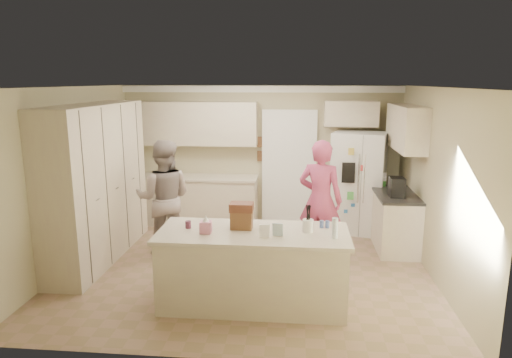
# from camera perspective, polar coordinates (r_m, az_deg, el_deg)

# --- Properties ---
(floor) EXTENTS (5.20, 4.60, 0.02)m
(floor) POSITION_cam_1_polar(r_m,az_deg,el_deg) (6.85, -1.13, -10.97)
(floor) COLOR #8E6E59
(floor) RESTS_ON ground
(ceiling) EXTENTS (5.20, 4.60, 0.02)m
(ceiling) POSITION_cam_1_polar(r_m,az_deg,el_deg) (6.29, -1.23, 11.52)
(ceiling) COLOR white
(ceiling) RESTS_ON wall_back
(wall_back) EXTENTS (5.20, 0.02, 2.60)m
(wall_back) POSITION_cam_1_polar(r_m,az_deg,el_deg) (8.70, 0.54, 3.06)
(wall_back) COLOR tan
(wall_back) RESTS_ON ground
(wall_front) EXTENTS (5.20, 0.02, 2.60)m
(wall_front) POSITION_cam_1_polar(r_m,az_deg,el_deg) (4.24, -4.72, -6.91)
(wall_front) COLOR tan
(wall_front) RESTS_ON ground
(wall_left) EXTENTS (0.02, 4.60, 2.60)m
(wall_left) POSITION_cam_1_polar(r_m,az_deg,el_deg) (7.22, -22.24, 0.23)
(wall_left) COLOR tan
(wall_left) RESTS_ON ground
(wall_right) EXTENTS (0.02, 4.60, 2.60)m
(wall_right) POSITION_cam_1_polar(r_m,az_deg,el_deg) (6.68, 21.68, -0.64)
(wall_right) COLOR tan
(wall_right) RESTS_ON ground
(crown_back) EXTENTS (5.20, 0.08, 0.12)m
(crown_back) POSITION_cam_1_polar(r_m,az_deg,el_deg) (8.54, 0.53, 11.18)
(crown_back) COLOR white
(crown_back) RESTS_ON wall_back
(pantry_bank) EXTENTS (0.60, 2.60, 2.35)m
(pantry_bank) POSITION_cam_1_polar(r_m,az_deg,el_deg) (7.28, -19.28, -0.45)
(pantry_bank) COLOR beige
(pantry_bank) RESTS_ON floor
(back_base_cab) EXTENTS (2.20, 0.60, 0.88)m
(back_base_cab) POSITION_cam_1_polar(r_m,az_deg,el_deg) (8.75, -7.17, -2.74)
(back_base_cab) COLOR beige
(back_base_cab) RESTS_ON floor
(back_countertop) EXTENTS (2.24, 0.63, 0.04)m
(back_countertop) POSITION_cam_1_polar(r_m,az_deg,el_deg) (8.64, -7.26, 0.19)
(back_countertop) COLOR beige
(back_countertop) RESTS_ON back_base_cab
(back_upper_cab) EXTENTS (2.20, 0.35, 0.80)m
(back_upper_cab) POSITION_cam_1_polar(r_m,az_deg,el_deg) (8.62, -7.25, 6.89)
(back_upper_cab) COLOR beige
(back_upper_cab) RESTS_ON wall_back
(doorway_opening) EXTENTS (0.90, 0.06, 2.10)m
(doorway_opening) POSITION_cam_1_polar(r_m,az_deg,el_deg) (8.69, 4.14, 1.34)
(doorway_opening) COLOR black
(doorway_opening) RESTS_ON floor
(doorway_casing) EXTENTS (1.02, 0.03, 2.22)m
(doorway_casing) POSITION_cam_1_polar(r_m,az_deg,el_deg) (8.66, 4.14, 1.29)
(doorway_casing) COLOR white
(doorway_casing) RESTS_ON floor
(wall_frame_upper) EXTENTS (0.15, 0.02, 0.20)m
(wall_frame_upper) POSITION_cam_1_polar(r_m,az_deg,el_deg) (8.63, 0.66, 4.65)
(wall_frame_upper) COLOR brown
(wall_frame_upper) RESTS_ON wall_back
(wall_frame_lower) EXTENTS (0.15, 0.02, 0.20)m
(wall_frame_lower) POSITION_cam_1_polar(r_m,az_deg,el_deg) (8.67, 0.65, 2.88)
(wall_frame_lower) COLOR brown
(wall_frame_lower) RESTS_ON wall_back
(refrigerator) EXTENTS (1.05, 0.92, 1.80)m
(refrigerator) POSITION_cam_1_polar(r_m,az_deg,el_deg) (8.35, 12.65, -0.44)
(refrigerator) COLOR white
(refrigerator) RESTS_ON floor
(fridge_seam) EXTENTS (0.02, 0.02, 1.78)m
(fridge_seam) POSITION_cam_1_polar(r_m,az_deg,el_deg) (8.00, 12.96, -0.99)
(fridge_seam) COLOR gray
(fridge_seam) RESTS_ON refrigerator
(fridge_dispenser) EXTENTS (0.22, 0.03, 0.35)m
(fridge_dispenser) POSITION_cam_1_polar(r_m,az_deg,el_deg) (7.91, 11.47, 0.78)
(fridge_dispenser) COLOR black
(fridge_dispenser) RESTS_ON refrigerator
(fridge_handle_l) EXTENTS (0.02, 0.02, 0.85)m
(fridge_handle_l) POSITION_cam_1_polar(r_m,az_deg,el_deg) (7.95, 12.66, 0.04)
(fridge_handle_l) COLOR silver
(fridge_handle_l) RESTS_ON refrigerator
(fridge_handle_r) EXTENTS (0.02, 0.02, 0.85)m
(fridge_handle_r) POSITION_cam_1_polar(r_m,az_deg,el_deg) (7.96, 13.38, 0.03)
(fridge_handle_r) COLOR silver
(fridge_handle_r) RESTS_ON refrigerator
(over_fridge_cab) EXTENTS (0.95, 0.35, 0.45)m
(over_fridge_cab) POSITION_cam_1_polar(r_m,az_deg,el_deg) (8.45, 11.78, 7.99)
(over_fridge_cab) COLOR beige
(over_fridge_cab) RESTS_ON wall_back
(right_base_cab) EXTENTS (0.60, 1.20, 0.88)m
(right_base_cab) POSITION_cam_1_polar(r_m,az_deg,el_deg) (7.76, 16.94, -5.16)
(right_base_cab) COLOR beige
(right_base_cab) RESTS_ON floor
(right_countertop) EXTENTS (0.63, 1.24, 0.04)m
(right_countertop) POSITION_cam_1_polar(r_m,az_deg,el_deg) (7.63, 17.08, -1.86)
(right_countertop) COLOR #2D2B28
(right_countertop) RESTS_ON right_base_cab
(right_upper_cab) EXTENTS (0.35, 1.50, 0.70)m
(right_upper_cab) POSITION_cam_1_polar(r_m,az_deg,el_deg) (7.68, 18.27, 6.11)
(right_upper_cab) COLOR beige
(right_upper_cab) RESTS_ON wall_right
(coffee_maker) EXTENTS (0.22, 0.28, 0.30)m
(coffee_maker) POSITION_cam_1_polar(r_m,az_deg,el_deg) (7.40, 17.16, -0.96)
(coffee_maker) COLOR black
(coffee_maker) RESTS_ON right_countertop
(island_base) EXTENTS (2.20, 0.90, 0.88)m
(island_base) POSITION_cam_1_polar(r_m,az_deg,el_deg) (5.64, -0.36, -11.23)
(island_base) COLOR beige
(island_base) RESTS_ON floor
(island_top) EXTENTS (2.28, 0.96, 0.05)m
(island_top) POSITION_cam_1_polar(r_m,az_deg,el_deg) (5.48, -0.37, -6.81)
(island_top) COLOR beige
(island_top) RESTS_ON island_base
(utensil_crock) EXTENTS (0.13, 0.13, 0.15)m
(utensil_crock) POSITION_cam_1_polar(r_m,az_deg,el_deg) (5.47, 6.51, -5.82)
(utensil_crock) COLOR white
(utensil_crock) RESTS_ON island_top
(tissue_box) EXTENTS (0.13, 0.13, 0.14)m
(tissue_box) POSITION_cam_1_polar(r_m,az_deg,el_deg) (5.43, -6.29, -5.99)
(tissue_box) COLOR #CB7599
(tissue_box) RESTS_ON island_top
(tissue_plume) EXTENTS (0.08, 0.08, 0.08)m
(tissue_plume) POSITION_cam_1_polar(r_m,az_deg,el_deg) (5.40, -6.32, -4.89)
(tissue_plume) COLOR white
(tissue_plume) RESTS_ON tissue_box
(dollhouse_body) EXTENTS (0.26, 0.18, 0.22)m
(dollhouse_body) POSITION_cam_1_polar(r_m,az_deg,el_deg) (5.55, -1.82, -5.11)
(dollhouse_body) COLOR brown
(dollhouse_body) RESTS_ON island_top
(dollhouse_roof) EXTENTS (0.28, 0.20, 0.10)m
(dollhouse_roof) POSITION_cam_1_polar(r_m,az_deg,el_deg) (5.50, -1.83, -3.52)
(dollhouse_roof) COLOR #592D1E
(dollhouse_roof) RESTS_ON dollhouse_body
(jam_jar) EXTENTS (0.07, 0.07, 0.09)m
(jam_jar) POSITION_cam_1_polar(r_m,az_deg,el_deg) (5.63, -8.48, -5.66)
(jam_jar) COLOR #59263F
(jam_jar) RESTS_ON island_top
(greeting_card_a) EXTENTS (0.12, 0.06, 0.16)m
(greeting_card_a) POSITION_cam_1_polar(r_m,az_deg,el_deg) (5.24, 1.05, -6.49)
(greeting_card_a) COLOR white
(greeting_card_a) RESTS_ON island_top
(greeting_card_b) EXTENTS (0.12, 0.05, 0.16)m
(greeting_card_b) POSITION_cam_1_polar(r_m,az_deg,el_deg) (5.28, 2.73, -6.36)
(greeting_card_b) COLOR silver
(greeting_card_b) RESTS_ON island_top
(water_bottle) EXTENTS (0.07, 0.07, 0.24)m
(water_bottle) POSITION_cam_1_polar(r_m,az_deg,el_deg) (5.28, 9.83, -6.07)
(water_bottle) COLOR silver
(water_bottle) RESTS_ON island_top
(shaker_salt) EXTENTS (0.05, 0.05, 0.09)m
(shaker_salt) POSITION_cam_1_polar(r_m,az_deg,el_deg) (5.65, 8.20, -5.60)
(shaker_salt) COLOR #465B9B
(shaker_salt) RESTS_ON island_top
(shaker_pepper) EXTENTS (0.05, 0.05, 0.09)m
(shaker_pepper) POSITION_cam_1_polar(r_m,az_deg,el_deg) (5.65, 8.91, -5.61)
(shaker_pepper) COLOR #465B9B
(shaker_pepper) RESTS_ON island_top
(teen_boy) EXTENTS (0.95, 0.78, 1.81)m
(teen_boy) POSITION_cam_1_polar(r_m,az_deg,el_deg) (7.20, -11.43, -2.36)
(teen_boy) COLOR gray
(teen_boy) RESTS_ON floor
(teen_girl) EXTENTS (0.77, 0.62, 1.84)m
(teen_girl) POSITION_cam_1_polar(r_m,az_deg,el_deg) (6.95, 8.03, -2.64)
(teen_girl) COLOR #BF4051
(teen_girl) RESTS_ON floor
(fridge_magnets) EXTENTS (0.76, 0.02, 1.44)m
(fridge_magnets) POSITION_cam_1_polar(r_m,az_deg,el_deg) (8.00, 12.96, -1.00)
(fridge_magnets) COLOR tan
(fridge_magnets) RESTS_ON refrigerator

